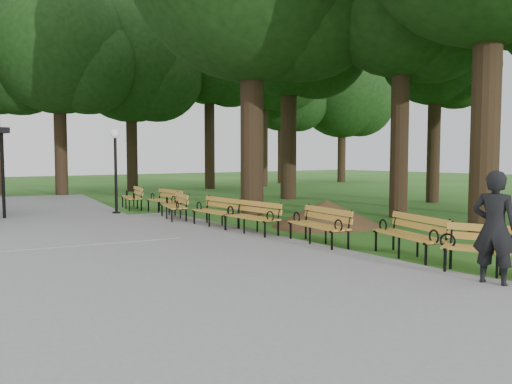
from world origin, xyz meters
TOP-DOWN VIEW (x-y plane):
  - ground at (0.00, 0.00)m, footprint 100.00×100.00m
  - path at (-4.00, 3.00)m, footprint 12.00×38.00m
  - person at (-0.42, -1.41)m, footprint 0.57×0.74m
  - lamp_post at (-1.42, 11.54)m, footprint 0.32×0.32m
  - dirt_mound at (2.43, 5.10)m, footprint 2.88×2.88m
  - bench_2 at (0.19, -1.19)m, footprint 1.25×2.00m
  - bench_3 at (0.37, 0.74)m, footprint 1.18×2.00m
  - bench_4 at (-0.05, 2.89)m, footprint 0.92×1.97m
  - bench_5 at (-0.34, 5.09)m, footprint 0.73×1.93m
  - bench_6 at (-0.40, 6.70)m, footprint 0.67×1.91m
  - bench_7 at (-0.53, 9.01)m, footprint 1.14×2.00m
  - bench_8 at (0.08, 10.88)m, footprint 0.64×1.90m
  - bench_9 at (-0.21, 13.05)m, footprint 1.07×2.00m
  - lawn_tree_4 at (7.79, 13.06)m, footprint 6.69×6.69m
  - lawn_tree_5 at (11.59, 7.69)m, footprint 4.89×4.89m
  - tree_backdrop at (6.55, 22.99)m, footprint 37.93×9.98m

SIDE VIEW (x-z plane):
  - ground at x=0.00m, z-range 0.00..0.00m
  - path at x=-4.00m, z-range 0.00..0.06m
  - dirt_mound at x=2.43m, z-range 0.00..0.76m
  - bench_2 at x=0.19m, z-range 0.00..0.88m
  - bench_3 at x=0.37m, z-range 0.00..0.88m
  - bench_4 at x=-0.05m, z-range 0.00..0.88m
  - bench_5 at x=-0.34m, z-range 0.00..0.88m
  - bench_6 at x=-0.40m, z-range 0.00..0.88m
  - bench_7 at x=-0.53m, z-range 0.00..0.88m
  - bench_8 at x=0.08m, z-range 0.00..0.88m
  - bench_9 at x=-0.21m, z-range 0.00..0.88m
  - person at x=-0.42m, z-range 0.00..1.81m
  - lamp_post at x=-1.42m, z-range 0.67..3.65m
  - lawn_tree_5 at x=11.59m, z-range 2.08..11.25m
  - lawn_tree_4 at x=7.79m, z-range 2.38..13.96m
  - tree_backdrop at x=6.55m, z-range 0.00..16.38m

